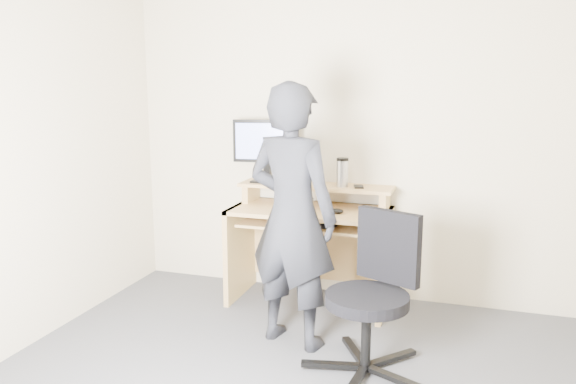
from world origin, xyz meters
The scene contains 12 objects.
back_wall centered at (0.00, 1.75, 1.25)m, with size 3.50×0.02×2.50m, color beige.
desk centered at (-0.20, 1.53, 0.55)m, with size 1.20×0.60×0.91m.
monitor centered at (-0.60, 1.58, 1.21)m, with size 0.52×0.15×0.50m.
external_drive centered at (-0.36, 1.62, 1.01)m, with size 0.07×0.13×0.20m, color black.
travel_mug centered at (0.01, 1.58, 1.01)m, with size 0.09×0.09×0.20m, color #AFAEB3.
smartphone centered at (0.14, 1.59, 0.92)m, with size 0.07×0.13×0.01m, color black.
charger centered at (-0.45, 1.52, 0.93)m, with size 0.04×0.04×0.04m, color black.
headphones centered at (-0.37, 1.68, 0.92)m, with size 0.16×0.16×0.02m, color silver.
keyboard centered at (-0.21, 1.36, 0.67)m, with size 0.46×0.18×0.03m, color black.
mouse centered at (0.03, 1.35, 0.77)m, with size 0.10×0.06×0.04m, color black.
office_chair centered at (0.44, 0.56, 0.51)m, with size 0.73×0.72×0.92m.
person centered at (-0.13, 0.76, 0.85)m, with size 0.62×0.41×1.70m, color black.
Camera 1 is at (0.91, -2.56, 1.68)m, focal length 35.00 mm.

